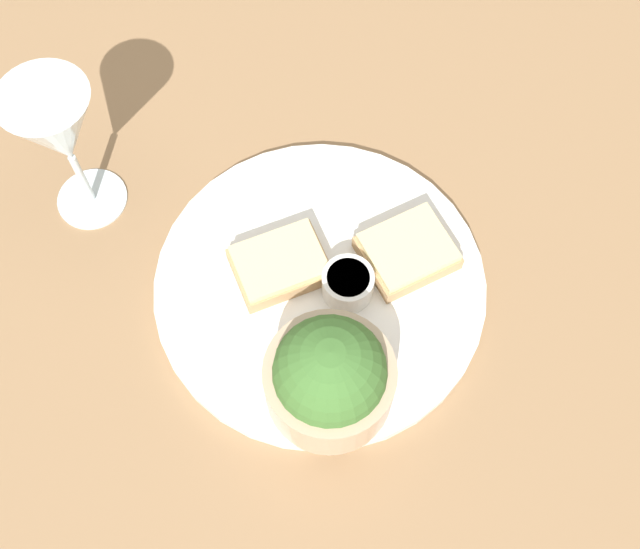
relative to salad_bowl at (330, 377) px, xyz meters
The scene contains 7 objects.
ground_plane 0.13m from the salad_bowl, 141.25° to the right, with size 4.00×4.00×0.00m, color #93704C.
dinner_plate 0.12m from the salad_bowl, 141.25° to the right, with size 0.33×0.33×0.01m.
salad_bowl is the anchor object (origin of this frame).
sauce_ramekin 0.11m from the salad_bowl, 155.70° to the right, with size 0.05×0.05×0.03m.
cheese_toast_near 0.17m from the salad_bowl, behind, with size 0.11×0.11×0.03m.
cheese_toast_far 0.14m from the salad_bowl, 124.75° to the right, with size 0.11×0.11×0.03m.
wine_glass 0.34m from the salad_bowl, 96.41° to the right, with size 0.09×0.09×0.17m.
Camera 1 is at (0.27, 0.19, 0.74)m, focal length 45.00 mm.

